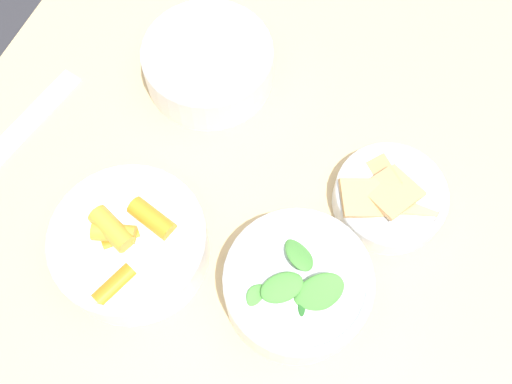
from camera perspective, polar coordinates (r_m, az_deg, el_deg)
ground_plane at (r=1.40m, az=1.95°, el=-10.86°), size 10.00×10.00×0.00m
dining_table at (r=0.83m, az=3.26°, el=-1.43°), size 0.96×0.86×0.73m
bowl_carrots at (r=0.65m, az=-12.44°, el=-5.10°), size 0.17×0.17×0.08m
bowl_greens at (r=0.62m, az=4.12°, el=-9.32°), size 0.16×0.16×0.09m
bowl_beans_hotdog at (r=0.76m, az=-4.80°, el=12.62°), size 0.17×0.17×0.06m
bowl_cookies at (r=0.69m, az=13.16°, el=-0.68°), size 0.13×0.13×0.05m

